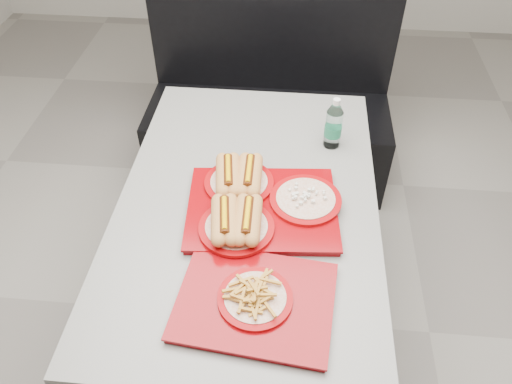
# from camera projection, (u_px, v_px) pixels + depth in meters

# --- Properties ---
(ground) EXTENTS (6.00, 6.00, 0.00)m
(ground) POSITION_uv_depth(u_px,v_px,m) (250.00, 318.00, 2.26)
(ground) COLOR gray
(ground) RESTS_ON ground
(diner_table) EXTENTS (0.92, 1.42, 0.75)m
(diner_table) POSITION_uv_depth(u_px,v_px,m) (248.00, 231.00, 1.86)
(diner_table) COLOR black
(diner_table) RESTS_ON ground
(booth_bench) EXTENTS (1.30, 0.57, 1.35)m
(booth_bench) POSITION_uv_depth(u_px,v_px,m) (269.00, 107.00, 2.77)
(booth_bench) COLOR black
(booth_bench) RESTS_ON ground
(tray_near) EXTENTS (0.53, 0.46, 0.11)m
(tray_near) POSITION_uv_depth(u_px,v_px,m) (256.00, 203.00, 1.67)
(tray_near) COLOR #800308
(tray_near) RESTS_ON diner_table
(tray_far) EXTENTS (0.48, 0.39, 0.09)m
(tray_far) POSITION_uv_depth(u_px,v_px,m) (255.00, 299.00, 1.41)
(tray_far) COLOR #800308
(tray_far) RESTS_ON diner_table
(water_bottle) EXTENTS (0.07, 0.07, 0.21)m
(water_bottle) POSITION_uv_depth(u_px,v_px,m) (333.00, 126.00, 1.90)
(water_bottle) COLOR silver
(water_bottle) RESTS_ON diner_table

